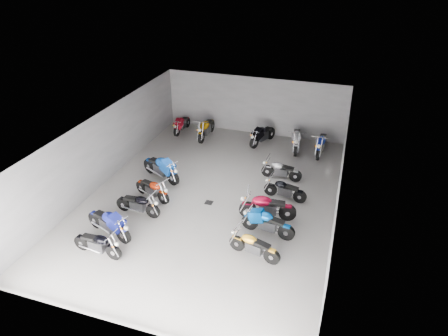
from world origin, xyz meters
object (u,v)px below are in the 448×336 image
at_px(motorcycle_right_b, 254,246).
at_px(motorcycle_right_f, 281,170).
at_px(motorcycle_back_a, 182,124).
at_px(motorcycle_back_f, 321,144).
at_px(motorcycle_left_a, 98,244).
at_px(motorcycle_back_d, 262,135).
at_px(motorcycle_right_e, 285,190).
at_px(motorcycle_back_e, 296,139).
at_px(motorcycle_left_c, 138,204).
at_px(motorcycle_right_d, 267,207).
at_px(motorcycle_left_d, 153,189).
at_px(drain_grate, 209,203).
at_px(motorcycle_right_c, 267,223).
at_px(motorcycle_left_e, 161,168).
at_px(motorcycle_left_b, 109,223).
at_px(motorcycle_back_b, 206,128).

height_order(motorcycle_right_b, motorcycle_right_f, motorcycle_right_b).
xyz_separation_m(motorcycle_back_a, motorcycle_back_f, (7.81, -0.35, 0.08)).
distance_m(motorcycle_left_a, motorcycle_back_f, 11.98).
bearing_deg(motorcycle_back_d, motorcycle_left_a, 94.51).
xyz_separation_m(motorcycle_right_e, motorcycle_back_a, (-6.82, 5.07, 0.02)).
distance_m(motorcycle_back_e, motorcycle_back_f, 1.27).
height_order(motorcycle_left_c, motorcycle_back_d, motorcycle_back_d).
distance_m(motorcycle_right_d, motorcycle_back_f, 6.46).
bearing_deg(motorcycle_left_d, drain_grate, 120.68).
distance_m(motorcycle_back_a, motorcycle_back_d, 4.72).
bearing_deg(drain_grate, motorcycle_back_f, 56.97).
relative_size(drain_grate, motorcycle_right_c, 0.16).
height_order(drain_grate, motorcycle_left_e, motorcycle_left_e).
height_order(motorcycle_left_b, motorcycle_back_a, motorcycle_left_b).
relative_size(motorcycle_right_f, motorcycle_back_d, 0.91).
distance_m(motorcycle_left_c, motorcycle_back_a, 8.08).
distance_m(motorcycle_right_e, motorcycle_back_f, 4.82).
height_order(motorcycle_back_d, motorcycle_back_e, motorcycle_back_e).
bearing_deg(motorcycle_left_b, motorcycle_right_d, 136.18).
bearing_deg(motorcycle_left_d, motorcycle_back_b, -159.28).
relative_size(motorcycle_left_d, motorcycle_back_b, 0.80).
bearing_deg(motorcycle_right_d, motorcycle_back_f, -22.75).
xyz_separation_m(motorcycle_left_b, motorcycle_left_e, (0.02, 4.27, 0.03)).
bearing_deg(motorcycle_right_c, drain_grate, 72.91).
height_order(motorcycle_left_c, motorcycle_right_d, motorcycle_right_d).
relative_size(motorcycle_left_d, motorcycle_right_c, 0.90).
distance_m(motorcycle_left_c, motorcycle_right_d, 5.02).
distance_m(motorcycle_left_a, motorcycle_right_e, 7.65).
bearing_deg(motorcycle_right_b, motorcycle_back_f, 4.06).
bearing_deg(motorcycle_right_e, motorcycle_left_b, 135.51).
distance_m(motorcycle_left_e, motorcycle_right_c, 5.95).
bearing_deg(motorcycle_back_d, motorcycle_right_c, 126.76).
bearing_deg(motorcycle_right_b, motorcycle_left_d, 78.84).
height_order(motorcycle_right_d, motorcycle_back_d, motorcycle_right_d).
height_order(motorcycle_left_e, motorcycle_right_d, motorcycle_left_e).
distance_m(motorcycle_left_c, motorcycle_left_e, 2.80).
bearing_deg(motorcycle_right_b, motorcycle_left_c, 91.41).
distance_m(motorcycle_left_e, motorcycle_right_e, 5.60).
bearing_deg(motorcycle_right_f, motorcycle_back_a, 63.72).
relative_size(motorcycle_right_c, motorcycle_back_f, 0.89).
xyz_separation_m(motorcycle_right_c, motorcycle_back_b, (-5.05, 7.29, 0.06)).
xyz_separation_m(motorcycle_left_d, motorcycle_right_d, (4.83, 0.09, 0.07)).
bearing_deg(motorcycle_left_d, motorcycle_back_d, 175.43).
bearing_deg(motorcycle_left_b, motorcycle_back_d, 177.48).
xyz_separation_m(motorcycle_left_c, motorcycle_left_d, (0.02, 1.19, -0.01)).
xyz_separation_m(motorcycle_left_a, motorcycle_back_a, (-1.40, 10.46, 0.01)).
xyz_separation_m(motorcycle_right_c, motorcycle_right_f, (-0.27, 4.10, -0.04)).
xyz_separation_m(motorcycle_right_b, motorcycle_back_b, (-4.88, 8.62, 0.09)).
distance_m(motorcycle_left_c, motorcycle_right_e, 5.98).
bearing_deg(motorcycle_right_e, motorcycle_left_e, 98.56).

